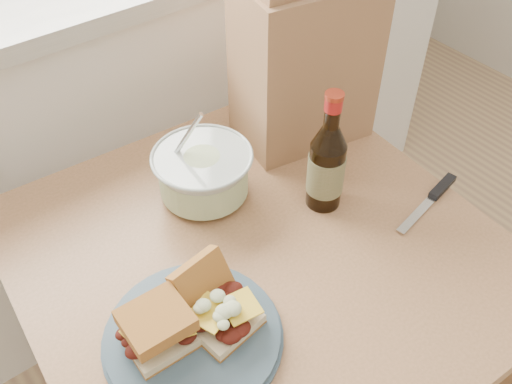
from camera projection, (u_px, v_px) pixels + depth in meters
cabinet_run at (62, 135)px, 1.59m from camera, size 2.50×0.64×0.94m
dining_table at (259, 283)px, 1.10m from camera, size 0.86×0.86×0.68m
plate at (193, 336)px, 0.89m from camera, size 0.27×0.27×0.02m
sandwich_left at (158, 329)px, 0.85m from camera, size 0.10×0.09×0.07m
sandwich_right at (216, 305)px, 0.89m from camera, size 0.11×0.15×0.09m
coleslaw_bowl at (203, 175)px, 1.10m from camera, size 0.19×0.19×0.19m
beer_bottle at (327, 165)px, 1.05m from camera, size 0.07×0.07×0.25m
knife at (436, 194)px, 1.12m from camera, size 0.20×0.05×0.01m
paper_bag at (305, 62)px, 1.16m from camera, size 0.29×0.22×0.35m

